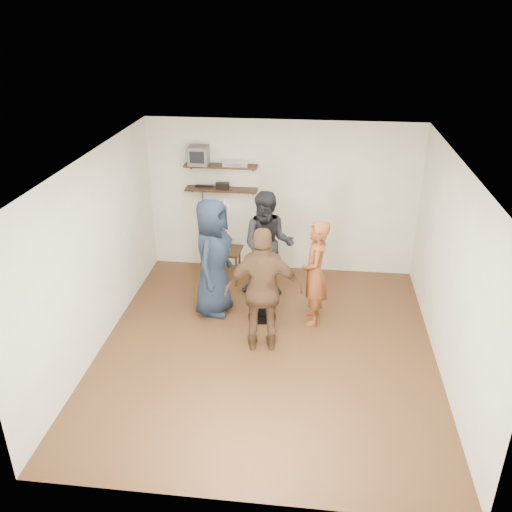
# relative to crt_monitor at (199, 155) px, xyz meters

# --- Properties ---
(room) EXTENTS (4.58, 5.08, 2.68)m
(room) POSITION_rel_crt_monitor_xyz_m (1.36, -2.38, -0.72)
(room) COLOR #452816
(room) RESTS_ON ground
(shelf_upper) EXTENTS (1.20, 0.25, 0.04)m
(shelf_upper) POSITION_rel_crt_monitor_xyz_m (0.36, 0.00, -0.17)
(shelf_upper) COLOR black
(shelf_upper) RESTS_ON room
(shelf_lower) EXTENTS (1.20, 0.25, 0.04)m
(shelf_lower) POSITION_rel_crt_monitor_xyz_m (0.36, 0.00, -0.57)
(shelf_lower) COLOR black
(shelf_lower) RESTS_ON room
(crt_monitor) EXTENTS (0.32, 0.30, 0.30)m
(crt_monitor) POSITION_rel_crt_monitor_xyz_m (0.00, 0.00, 0.00)
(crt_monitor) COLOR #59595B
(crt_monitor) RESTS_ON shelf_upper
(dvd_deck) EXTENTS (0.40, 0.24, 0.06)m
(dvd_deck) POSITION_rel_crt_monitor_xyz_m (0.61, 0.00, -0.12)
(dvd_deck) COLOR silver
(dvd_deck) RESTS_ON shelf_upper
(radio) EXTENTS (0.22, 0.10, 0.10)m
(radio) POSITION_rel_crt_monitor_xyz_m (0.38, 0.00, -0.50)
(radio) COLOR black
(radio) RESTS_ON shelf_lower
(power_strip) EXTENTS (0.30, 0.05, 0.03)m
(power_strip) POSITION_rel_crt_monitor_xyz_m (0.06, 0.05, -0.54)
(power_strip) COLOR black
(power_strip) RESTS_ON shelf_lower
(side_table) EXTENTS (0.51, 0.51, 0.57)m
(side_table) POSITION_rel_crt_monitor_xyz_m (0.50, -0.46, -1.54)
(side_table) COLOR black
(side_table) RESTS_ON room
(vase_lilies) EXTENTS (0.19, 0.19, 0.91)m
(vase_lilies) POSITION_rel_crt_monitor_xyz_m (0.50, -0.47, -1.16)
(vase_lilies) COLOR white
(vase_lilies) RESTS_ON side_table
(drinks_table) EXTENTS (0.54, 0.54, 0.98)m
(drinks_table) POSITION_rel_crt_monitor_xyz_m (1.21, -1.58, -1.39)
(drinks_table) COLOR black
(drinks_table) RESTS_ON room
(wine_glass_fl) EXTENTS (0.07, 0.07, 0.22)m
(wine_glass_fl) POSITION_rel_crt_monitor_xyz_m (1.16, -1.61, -0.89)
(wine_glass_fl) COLOR silver
(wine_glass_fl) RESTS_ON drinks_table
(wine_glass_fr) EXTENTS (0.07, 0.07, 0.21)m
(wine_glass_fr) POSITION_rel_crt_monitor_xyz_m (1.29, -1.60, -0.90)
(wine_glass_fr) COLOR silver
(wine_glass_fr) RESTS_ON drinks_table
(wine_glass_bl) EXTENTS (0.07, 0.07, 0.22)m
(wine_glass_bl) POSITION_rel_crt_monitor_xyz_m (1.19, -1.51, -0.89)
(wine_glass_bl) COLOR silver
(wine_glass_bl) RESTS_ON drinks_table
(wine_glass_br) EXTENTS (0.06, 0.06, 0.19)m
(wine_glass_br) POSITION_rel_crt_monitor_xyz_m (1.23, -1.58, -0.91)
(wine_glass_br) COLOR silver
(wine_glass_br) RESTS_ON drinks_table
(person_plaid) EXTENTS (0.38, 0.57, 1.57)m
(person_plaid) POSITION_rel_crt_monitor_xyz_m (1.96, -1.58, -1.23)
(person_plaid) COLOR red
(person_plaid) RESTS_ON room
(person_dark) EXTENTS (0.84, 0.65, 1.71)m
(person_dark) POSITION_rel_crt_monitor_xyz_m (1.22, -0.83, -1.16)
(person_dark) COLOR black
(person_dark) RESTS_ON room
(person_navy) EXTENTS (0.71, 0.96, 1.79)m
(person_navy) POSITION_rel_crt_monitor_xyz_m (0.47, -1.46, -1.12)
(person_navy) COLOR #151E2F
(person_navy) RESTS_ON room
(person_brown) EXTENTS (1.07, 0.55, 1.75)m
(person_brown) POSITION_rel_crt_monitor_xyz_m (1.31, -2.33, -1.14)
(person_brown) COLOR #4B3220
(person_brown) RESTS_ON room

